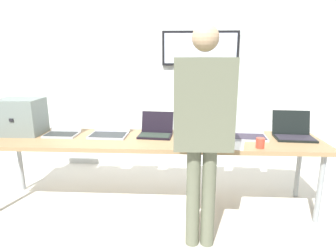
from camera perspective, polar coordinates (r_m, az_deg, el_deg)
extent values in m
cube|color=beige|center=(3.14, -2.85, -15.68)|extent=(8.00, 8.00, 0.04)
cube|color=silver|center=(3.86, -1.36, 10.02)|extent=(8.00, 0.06, 2.53)
cube|color=black|center=(3.79, 6.54, 15.31)|extent=(0.98, 0.05, 0.43)
cube|color=silver|center=(3.78, 6.55, 15.32)|extent=(0.92, 0.02, 0.37)
cube|color=#9B7A51|center=(2.85, -3.02, -2.89)|extent=(3.34, 0.70, 0.04)
cylinder|color=gray|center=(3.01, 28.31, -11.02)|extent=(0.05, 0.05, 0.69)
cylinder|color=gray|center=(3.69, -27.65, -6.45)|extent=(0.05, 0.05, 0.69)
cylinder|color=gray|center=(3.43, 24.84, -7.62)|extent=(0.05, 0.05, 0.69)
cube|color=slate|center=(3.35, -27.54, 1.73)|extent=(0.43, 0.34, 0.37)
cube|color=black|center=(3.20, -29.10, 1.05)|extent=(0.04, 0.01, 0.03)
cube|color=#AEB2B5|center=(3.13, -20.68, -1.65)|extent=(0.34, 0.24, 0.02)
cube|color=#2A2D2C|center=(3.12, -20.79, -1.50)|extent=(0.31, 0.18, 0.00)
cube|color=#AEB2B5|center=(3.25, -19.69, 1.01)|extent=(0.33, 0.11, 0.21)
cube|color=#205F38|center=(3.25, -19.67, 1.00)|extent=(0.30, 0.09, 0.18)
cube|color=#AEADBC|center=(2.97, -11.91, -1.85)|extent=(0.39, 0.28, 0.02)
cube|color=#2F3333|center=(2.96, -12.00, -1.69)|extent=(0.36, 0.23, 0.00)
cube|color=#AEADBC|center=(3.10, -11.15, 1.41)|extent=(0.38, 0.10, 0.25)
cube|color=#205D35|center=(3.10, -11.14, 1.41)|extent=(0.35, 0.08, 0.22)
cube|color=black|center=(2.89, -2.63, -2.01)|extent=(0.35, 0.25, 0.02)
cube|color=#29342C|center=(2.88, -2.68, -1.84)|extent=(0.32, 0.20, 0.00)
cube|color=black|center=(3.00, -2.15, 0.86)|extent=(0.34, 0.10, 0.21)
cube|color=white|center=(3.00, -2.14, 0.86)|extent=(0.31, 0.09, 0.18)
cube|color=black|center=(2.89, 6.40, -2.10)|extent=(0.37, 0.27, 0.02)
cube|color=#2B3039|center=(2.87, 6.42, -1.94)|extent=(0.34, 0.22, 0.00)
cube|color=black|center=(3.03, 6.37, 1.13)|extent=(0.36, 0.12, 0.24)
cube|color=white|center=(3.03, 6.37, 1.12)|extent=(0.33, 0.10, 0.21)
cube|color=#AFB3BC|center=(2.96, 15.68, -2.17)|extent=(0.39, 0.28, 0.02)
cube|color=#322C3A|center=(2.94, 15.73, -2.02)|extent=(0.36, 0.23, 0.00)
cube|color=#AFB3BC|center=(3.09, 15.34, 1.08)|extent=(0.38, 0.11, 0.25)
cube|color=#236530|center=(3.09, 15.33, 1.08)|extent=(0.35, 0.09, 0.22)
cube|color=black|center=(3.08, 24.14, -2.26)|extent=(0.39, 0.27, 0.02)
cube|color=#2A2631|center=(3.06, 24.23, -2.11)|extent=(0.36, 0.22, 0.00)
cube|color=black|center=(3.19, 23.56, 0.73)|extent=(0.38, 0.10, 0.24)
cube|color=white|center=(3.19, 23.54, 0.72)|extent=(0.35, 0.08, 0.21)
cylinder|color=#636852|center=(2.36, 5.08, -14.08)|extent=(0.11, 0.11, 0.85)
cylinder|color=#636852|center=(2.37, 8.15, -14.06)|extent=(0.11, 0.11, 0.85)
cube|color=#636852|center=(2.11, 7.20, 4.46)|extent=(0.44, 0.27, 0.67)
sphere|color=tan|center=(2.09, 7.61, 17.25)|extent=(0.19, 0.19, 0.19)
cylinder|color=#636852|center=(2.45, 2.60, -0.98)|extent=(0.07, 0.32, 0.07)
cylinder|color=#636852|center=(2.47, 10.26, -1.04)|extent=(0.07, 0.32, 0.07)
cylinder|color=#D3402D|center=(2.67, 18.12, -3.29)|extent=(0.08, 0.08, 0.09)
cube|color=white|center=(2.70, 12.83, -3.69)|extent=(0.27, 0.34, 0.00)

